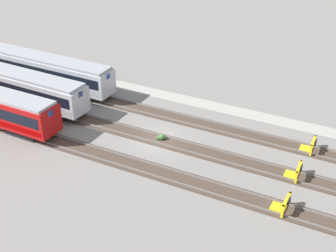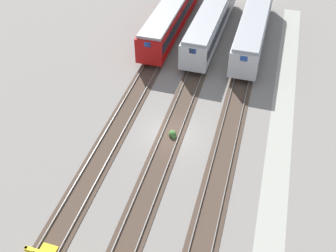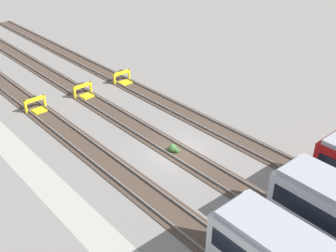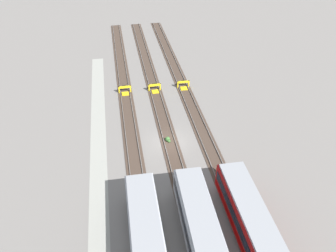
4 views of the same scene
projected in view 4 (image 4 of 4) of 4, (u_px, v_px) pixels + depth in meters
name	position (u px, v px, depth m)	size (l,w,h in m)	color
ground_plane	(169.00, 142.00, 41.88)	(400.00, 400.00, 0.00)	gray
service_walkway	(98.00, 150.00, 40.61)	(54.00, 2.00, 0.01)	#9E9E93
rail_track_nearest	(133.00, 146.00, 41.19)	(90.00, 2.24, 0.21)	#47382D
rail_track_near_inner	(169.00, 142.00, 41.85)	(90.00, 2.24, 0.21)	#47382D
rail_track_middle	(205.00, 138.00, 42.51)	(90.00, 2.24, 0.21)	#47382D
subway_car_front_row_right_inner	(262.00, 248.00, 27.33)	(18.03, 3.03, 3.70)	#A80F0F
bumper_stop_nearest_track	(125.00, 91.00, 51.41)	(1.37, 2.01, 1.22)	yellow
bumper_stop_near_inner_track	(155.00, 88.00, 51.93)	(1.38, 2.01, 1.22)	yellow
bumper_stop_middle_track	(184.00, 85.00, 52.76)	(1.36, 2.01, 1.22)	yellow
weed_clump	(168.00, 140.00, 41.89)	(0.92, 0.70, 0.64)	#38602D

